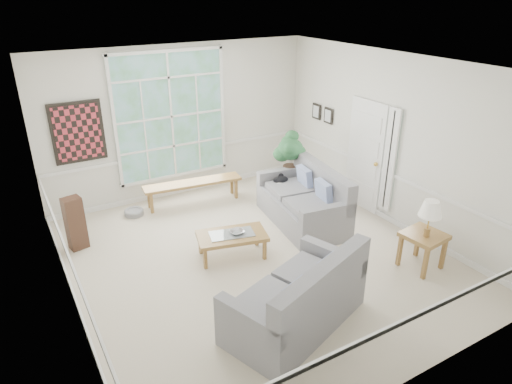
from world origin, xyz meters
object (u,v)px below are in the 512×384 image
loveseat_front (295,290)px  side_table (422,250)px  loveseat_right (302,196)px  end_table (290,187)px  coffee_table (232,245)px

loveseat_front → side_table: 2.42m
loveseat_right → end_table: bearing=76.4°
coffee_table → side_table: (2.37, -1.72, 0.09)m
loveseat_front → coffee_table: (0.04, 1.81, -0.31)m
end_table → loveseat_front: bearing=-123.1°
end_table → side_table: (0.36, -3.06, 0.04)m
end_table → side_table: side_table is taller
loveseat_right → loveseat_front: loveseat_right is taller
side_table → coffee_table: bearing=144.0°
loveseat_front → end_table: bearing=37.5°
loveseat_right → end_table: 1.05m
coffee_table → side_table: size_ratio=1.87×
loveseat_front → coffee_table: loveseat_front is taller
loveseat_right → side_table: size_ratio=3.31×
coffee_table → loveseat_front: bearing=-77.0°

